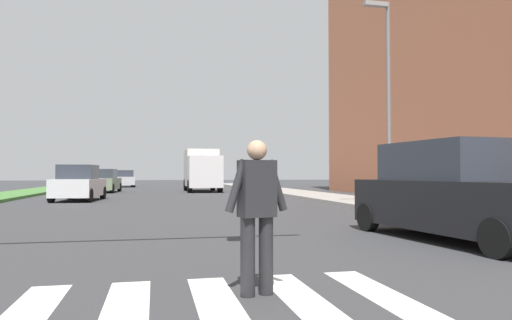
# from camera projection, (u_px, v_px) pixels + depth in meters

# --- Properties ---
(ground_plane) EXTENTS (140.00, 140.00, 0.00)m
(ground_plane) POSITION_uv_depth(u_px,v_px,m) (158.00, 198.00, 25.22)
(ground_plane) COLOR #38383A
(crosswalk) EXTENTS (4.95, 2.20, 0.01)m
(crosswalk) POSITION_uv_depth(u_px,v_px,m) (172.00, 305.00, 4.68)
(crosswalk) COLOR silver
(crosswalk) RESTS_ON ground_plane
(sidewalk_right) EXTENTS (3.00, 64.00, 0.15)m
(sidewalk_right) POSITION_uv_depth(u_px,v_px,m) (323.00, 197.00, 25.13)
(sidewalk_right) COLOR #9E9991
(sidewalk_right) RESTS_ON ground_plane
(street_lamp_right) EXTENTS (1.02, 0.24, 7.50)m
(street_lamp_right) POSITION_uv_depth(u_px,v_px,m) (386.00, 85.00, 17.08)
(street_lamp_right) COLOR slate
(street_lamp_right) RESTS_ON sidewalk_right
(pedestrian_performer) EXTENTS (0.75, 0.32, 1.69)m
(pedestrian_performer) POSITION_uv_depth(u_px,v_px,m) (257.00, 209.00, 5.08)
(pedestrian_performer) COLOR #262628
(pedestrian_performer) RESTS_ON ground_plane
(suv_crossing) EXTENTS (2.41, 4.78, 1.97)m
(suv_crossing) POSITION_uv_depth(u_px,v_px,m) (454.00, 193.00, 9.31)
(suv_crossing) COLOR black
(suv_crossing) RESTS_ON ground_plane
(sedan_midblock) EXTENTS (2.21, 4.17, 1.74)m
(sedan_midblock) POSITION_uv_depth(u_px,v_px,m) (79.00, 184.00, 22.65)
(sedan_midblock) COLOR silver
(sedan_midblock) RESTS_ON ground_plane
(sedan_distant) EXTENTS (2.16, 4.25, 1.64)m
(sedan_distant) POSITION_uv_depth(u_px,v_px,m) (104.00, 182.00, 32.64)
(sedan_distant) COLOR gray
(sedan_distant) RESTS_ON ground_plane
(sedan_far_horizon) EXTENTS (2.21, 4.37, 1.65)m
(sedan_far_horizon) POSITION_uv_depth(u_px,v_px,m) (125.00, 179.00, 45.95)
(sedan_far_horizon) COLOR #B7B7BC
(sedan_far_horizon) RESTS_ON ground_plane
(truck_box_delivery) EXTENTS (2.40, 6.20, 3.10)m
(truck_box_delivery) POSITION_uv_depth(u_px,v_px,m) (202.00, 169.00, 34.40)
(truck_box_delivery) COLOR silver
(truck_box_delivery) RESTS_ON ground_plane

